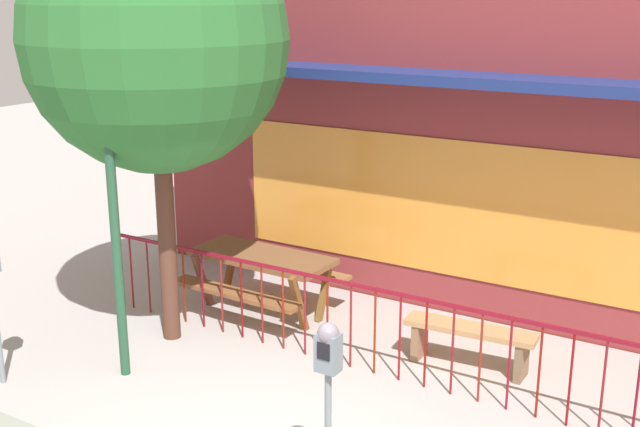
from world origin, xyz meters
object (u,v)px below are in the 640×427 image
street_tree (156,40)px  street_lamp (107,124)px  parking_meter_far (328,365)px  patio_bench (470,337)px  picnic_table_left (262,267)px

street_tree → street_lamp: (0.19, -0.96, -0.73)m
parking_meter_far → street_tree: bearing=152.0°
patio_bench → street_lamp: (-3.06, -2.01, 2.32)m
patio_bench → parking_meter_far: (-0.16, -2.70, 0.81)m
street_tree → street_lamp: size_ratio=1.17×
picnic_table_left → parking_meter_far: (2.60, -2.79, 0.55)m
patio_bench → street_lamp: size_ratio=0.35×
patio_bench → parking_meter_far: 2.82m
street_tree → street_lamp: 1.22m
picnic_table_left → street_tree: (-0.49, -1.15, 2.79)m
parking_meter_far → street_tree: size_ratio=0.31×
patio_bench → street_tree: (-3.25, -1.05, 3.05)m
picnic_table_left → patio_bench: picnic_table_left is taller
picnic_table_left → parking_meter_far: parking_meter_far is taller
patio_bench → street_tree: street_tree is taller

